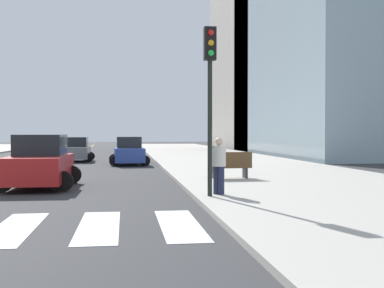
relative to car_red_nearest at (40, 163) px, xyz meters
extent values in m
cube|color=#B2ADA3|center=(10.30, 7.64, -0.86)|extent=(10.00, 120.00, 0.15)
cube|color=silver|center=(0.80, -8.36, -0.93)|extent=(0.90, 4.00, 0.01)
cube|color=silver|center=(2.60, -8.36, -0.93)|extent=(0.90, 4.00, 0.01)
cube|color=silver|center=(4.40, -8.36, -0.93)|extent=(0.90, 4.00, 0.01)
cube|color=yellow|center=(-1.90, 27.64, -0.93)|extent=(0.16, 80.00, 0.01)
cube|color=#B2ADA3|center=(25.34, 45.42, 12.82)|extent=(18.00, 24.00, 27.52)
cube|color=red|center=(0.00, -0.07, -0.20)|extent=(2.10, 4.53, 0.96)
cube|color=#1E2328|center=(0.00, 0.20, 0.66)|extent=(1.75, 2.27, 0.81)
cylinder|color=black|center=(-1.06, -1.44, -0.58)|extent=(0.73, 0.25, 0.73)
cylinder|color=black|center=(1.01, -1.48, -0.58)|extent=(0.73, 0.25, 0.73)
cylinder|color=black|center=(-1.02, 1.34, -0.58)|extent=(0.73, 0.25, 0.73)
cylinder|color=black|center=(1.06, 1.31, -0.58)|extent=(0.73, 0.25, 0.73)
cube|color=slate|center=(-0.26, 17.55, -0.30)|extent=(1.78, 3.93, 0.84)
cube|color=#1E2328|center=(-0.26, 17.79, 0.46)|extent=(1.50, 1.97, 0.71)
cylinder|color=black|center=(-1.17, 16.34, -0.62)|extent=(0.64, 0.21, 0.64)
cylinder|color=black|center=(0.65, 16.34, -0.62)|extent=(0.64, 0.21, 0.64)
cylinder|color=black|center=(-1.17, 18.77, -0.62)|extent=(0.64, 0.21, 0.64)
cylinder|color=black|center=(0.65, 18.77, -0.62)|extent=(0.64, 0.21, 0.64)
cube|color=#2D479E|center=(3.45, 13.14, -0.27)|extent=(1.98, 4.13, 0.87)
cube|color=#1E2328|center=(3.45, 13.38, 0.51)|extent=(1.62, 2.09, 0.74)
cylinder|color=black|center=(2.56, 11.85, -0.61)|extent=(0.67, 0.24, 0.66)
cylinder|color=black|center=(4.44, 11.92, -0.61)|extent=(0.67, 0.24, 0.66)
cylinder|color=black|center=(2.47, 14.37, -0.61)|extent=(0.67, 0.24, 0.66)
cylinder|color=black|center=(4.35, 14.43, -0.61)|extent=(0.67, 0.24, 0.66)
cube|color=black|center=(-7.21, 44.81, -0.29)|extent=(1.93, 4.02, 0.85)
cube|color=#1E2328|center=(-7.21, 44.58, 0.47)|extent=(1.58, 2.03, 0.72)
cylinder|color=black|center=(-6.35, 46.07, -0.62)|extent=(0.65, 0.23, 0.64)
cylinder|color=black|center=(-8.17, 46.01, -0.62)|extent=(0.65, 0.23, 0.64)
cylinder|color=black|center=(-6.26, 43.62, -0.62)|extent=(0.65, 0.23, 0.64)
cylinder|color=black|center=(-8.08, 43.55, -0.62)|extent=(0.65, 0.23, 0.64)
cube|color=#236B42|center=(-3.56, 30.04, -0.30)|extent=(1.78, 3.92, 0.84)
cube|color=#1E2328|center=(-3.56, 29.81, 0.46)|extent=(1.50, 1.96, 0.71)
cylinder|color=black|center=(-2.66, 31.26, -0.62)|extent=(0.63, 0.21, 0.63)
cylinder|color=black|center=(-4.47, 31.25, -0.62)|extent=(0.63, 0.21, 0.63)
cylinder|color=black|center=(-2.66, 28.83, -0.62)|extent=(0.63, 0.21, 0.63)
cylinder|color=black|center=(-4.46, 28.83, -0.62)|extent=(0.63, 0.21, 0.63)
cylinder|color=black|center=(5.74, -4.54, 1.27)|extent=(0.14, 0.14, 4.13)
cube|color=black|center=(5.74, -4.54, 3.84)|extent=(0.36, 0.28, 1.00)
sphere|color=red|center=(5.74, -4.72, 4.14)|extent=(0.18, 0.18, 0.18)
sphere|color=orange|center=(5.74, -4.72, 3.84)|extent=(0.18, 0.18, 0.18)
sphere|color=green|center=(5.74, -4.72, 3.54)|extent=(0.18, 0.18, 0.18)
cube|color=brown|center=(7.59, 1.28, -0.31)|extent=(1.83, 0.66, 0.08)
cube|color=brown|center=(7.60, 1.04, 0.03)|extent=(1.80, 0.16, 0.60)
cube|color=#2D2D33|center=(6.92, 1.24, -0.57)|extent=(0.13, 0.48, 0.44)
cube|color=#2D2D33|center=(8.26, 1.32, -0.57)|extent=(0.13, 0.48, 0.44)
cylinder|color=#232847|center=(6.04, -4.05, -0.35)|extent=(0.20, 0.20, 0.88)
cylinder|color=#232847|center=(6.16, -4.19, -0.35)|extent=(0.20, 0.20, 0.88)
cylinder|color=beige|center=(6.10, -4.12, 0.42)|extent=(0.44, 0.44, 0.66)
sphere|color=beige|center=(6.10, -4.12, 0.87)|extent=(0.24, 0.24, 0.24)
camera|label=1|loc=(3.17, -19.69, 1.14)|focal=47.33mm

